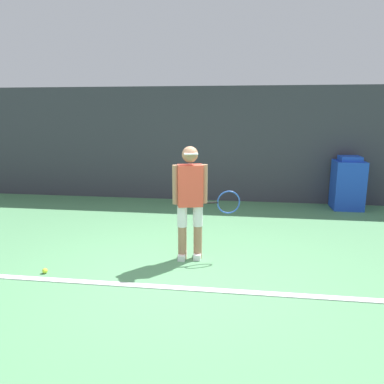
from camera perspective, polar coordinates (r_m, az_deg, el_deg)
The scene contains 6 objects.
ground_plane at distance 4.88m, azimuth -2.24°, elevation -12.69°, with size 24.00×24.00×0.00m, color #518C5B.
back_wall at distance 8.64m, azimuth 2.62°, elevation 7.23°, with size 24.00×0.10×2.59m.
court_baseline at distance 4.58m, azimuth -2.99°, elevation -14.35°, with size 21.60×0.10×0.01m.
tennis_player at distance 5.15m, azimuth -0.15°, elevation -0.92°, with size 0.92×0.37×1.59m.
tennis_ball at distance 5.29m, azimuth -21.51°, elevation -11.10°, with size 0.07×0.07×0.07m.
covered_chair at distance 8.60m, azimuth 22.64°, elevation 1.17°, with size 0.61×0.60×1.13m.
Camera 1 is at (0.79, -4.35, 2.06)m, focal length 35.00 mm.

